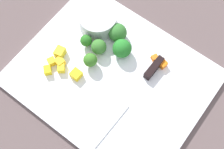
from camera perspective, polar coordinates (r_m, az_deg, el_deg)
ground_plane at (r=0.73m, az=-0.00°, el=-0.67°), size 4.00×4.00×0.00m
cutting_board at (r=0.73m, az=-0.00°, el=-0.49°), size 0.41×0.33×0.01m
prep_bowl at (r=0.77m, az=-2.48°, el=9.54°), size 0.09×0.09×0.04m
chef_knife at (r=0.71m, az=4.54°, el=-2.34°), size 0.03×0.28×0.02m
carrot_dice_0 at (r=0.74m, az=8.88°, el=1.83°), size 0.02×0.02×0.02m
carrot_dice_1 at (r=0.74m, az=8.02°, el=2.18°), size 0.02×0.02×0.01m
carrot_dice_2 at (r=0.74m, az=7.50°, el=2.93°), size 0.02×0.02×0.01m
pepper_dice_0 at (r=0.73m, az=-4.08°, el=2.31°), size 0.02×0.02×0.01m
pepper_dice_1 at (r=0.74m, az=-10.55°, el=2.23°), size 0.02×0.02×0.02m
pepper_dice_2 at (r=0.73m, az=-8.92°, el=1.05°), size 0.02×0.02×0.02m
pepper_dice_3 at (r=0.72m, az=-6.30°, el=0.02°), size 0.02×0.02×0.02m
pepper_dice_4 at (r=0.73m, az=-11.24°, el=0.74°), size 0.02×0.02×0.02m
pepper_dice_5 at (r=0.74m, az=-9.14°, el=2.18°), size 0.02×0.02×0.02m
pepper_dice_6 at (r=0.75m, az=-9.12°, el=3.88°), size 0.02×0.03×0.02m
broccoli_floret_0 at (r=0.75m, az=0.96°, el=7.35°), size 0.04×0.04×0.04m
broccoli_floret_1 at (r=0.74m, az=-4.55°, el=5.94°), size 0.03×0.03×0.03m
broccoli_floret_2 at (r=0.73m, az=-2.35°, el=4.87°), size 0.04×0.04×0.04m
broccoli_floret_3 at (r=0.73m, az=1.77°, el=4.59°), size 0.04×0.04×0.04m
broccoli_floret_4 at (r=0.72m, az=-3.83°, el=2.53°), size 0.03×0.03×0.04m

